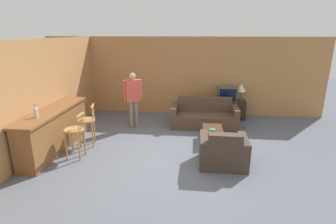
{
  "coord_description": "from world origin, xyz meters",
  "views": [
    {
      "loc": [
        0.52,
        -5.33,
        2.76
      ],
      "look_at": [
        -0.16,
        0.81,
        0.85
      ],
      "focal_mm": 28.0,
      "sensor_mm": 36.0,
      "label": 1
    }
  ],
  "objects_px": {
    "bar_chair_mid": "(87,123)",
    "bottle": "(36,112)",
    "coffee_table": "(213,131)",
    "table_lamp": "(241,88)",
    "couch_far": "(204,117)",
    "person_by_window": "(133,97)",
    "tv": "(227,93)",
    "tv_unit": "(226,109)",
    "armchair_near": "(223,152)",
    "book_on_table": "(213,130)",
    "bar_chair_near": "(75,133)"
  },
  "relations": [
    {
      "from": "couch_far",
      "to": "person_by_window",
      "type": "bearing_deg",
      "value": -171.63
    },
    {
      "from": "couch_far",
      "to": "bottle",
      "type": "distance_m",
      "value": 4.56
    },
    {
      "from": "table_lamp",
      "to": "tv_unit",
      "type": "bearing_deg",
      "value": -180.0
    },
    {
      "from": "tv_unit",
      "to": "person_by_window",
      "type": "xyz_separation_m",
      "value": [
        -2.82,
        -1.16,
        0.62
      ]
    },
    {
      "from": "bar_chair_mid",
      "to": "person_by_window",
      "type": "xyz_separation_m",
      "value": [
        0.84,
        1.43,
        0.33
      ]
    },
    {
      "from": "bar_chair_mid",
      "to": "tv_unit",
      "type": "relative_size",
      "value": 0.87
    },
    {
      "from": "bar_chair_mid",
      "to": "book_on_table",
      "type": "xyz_separation_m",
      "value": [
        3.11,
        0.46,
        -0.22
      ]
    },
    {
      "from": "armchair_near",
      "to": "book_on_table",
      "type": "bearing_deg",
      "value": 98.33
    },
    {
      "from": "coffee_table",
      "to": "bar_chair_mid",
      "type": "bearing_deg",
      "value": -170.45
    },
    {
      "from": "couch_far",
      "to": "book_on_table",
      "type": "relative_size",
      "value": 9.3
    },
    {
      "from": "bar_chair_near",
      "to": "bar_chair_mid",
      "type": "relative_size",
      "value": 1.0
    },
    {
      "from": "armchair_near",
      "to": "coffee_table",
      "type": "height_order",
      "value": "armchair_near"
    },
    {
      "from": "tv",
      "to": "bottle",
      "type": "height_order",
      "value": "bottle"
    },
    {
      "from": "bar_chair_mid",
      "to": "table_lamp",
      "type": "relative_size",
      "value": 1.87
    },
    {
      "from": "coffee_table",
      "to": "book_on_table",
      "type": "height_order",
      "value": "book_on_table"
    },
    {
      "from": "tv",
      "to": "bottle",
      "type": "bearing_deg",
      "value": -141.23
    },
    {
      "from": "tv_unit",
      "to": "person_by_window",
      "type": "height_order",
      "value": "person_by_window"
    },
    {
      "from": "coffee_table",
      "to": "tv",
      "type": "xyz_separation_m",
      "value": [
        0.54,
        2.06,
        0.53
      ]
    },
    {
      "from": "bar_chair_mid",
      "to": "tv",
      "type": "distance_m",
      "value": 4.49
    },
    {
      "from": "tv",
      "to": "person_by_window",
      "type": "height_order",
      "value": "person_by_window"
    },
    {
      "from": "bottle",
      "to": "person_by_window",
      "type": "height_order",
      "value": "person_by_window"
    },
    {
      "from": "coffee_table",
      "to": "tv",
      "type": "bearing_deg",
      "value": 75.17
    },
    {
      "from": "bar_chair_near",
      "to": "armchair_near",
      "type": "height_order",
      "value": "bar_chair_near"
    },
    {
      "from": "tv_unit",
      "to": "table_lamp",
      "type": "relative_size",
      "value": 2.15
    },
    {
      "from": "book_on_table",
      "to": "bar_chair_near",
      "type": "bearing_deg",
      "value": -160.12
    },
    {
      "from": "couch_far",
      "to": "tv_unit",
      "type": "xyz_separation_m",
      "value": [
        0.74,
        0.85,
        0.01
      ]
    },
    {
      "from": "bar_chair_mid",
      "to": "bottle",
      "type": "distance_m",
      "value": 1.27
    },
    {
      "from": "book_on_table",
      "to": "person_by_window",
      "type": "height_order",
      "value": "person_by_window"
    },
    {
      "from": "coffee_table",
      "to": "couch_far",
      "type": "bearing_deg",
      "value": 99.04
    },
    {
      "from": "bar_chair_mid",
      "to": "book_on_table",
      "type": "distance_m",
      "value": 3.15
    },
    {
      "from": "coffee_table",
      "to": "armchair_near",
      "type": "bearing_deg",
      "value": -82.57
    },
    {
      "from": "armchair_near",
      "to": "tv",
      "type": "bearing_deg",
      "value": 83.26
    },
    {
      "from": "bar_chair_mid",
      "to": "person_by_window",
      "type": "height_order",
      "value": "person_by_window"
    },
    {
      "from": "couch_far",
      "to": "tv",
      "type": "height_order",
      "value": "tv"
    },
    {
      "from": "table_lamp",
      "to": "person_by_window",
      "type": "xyz_separation_m",
      "value": [
        -3.25,
        -1.16,
        -0.1
      ]
    },
    {
      "from": "bar_chair_mid",
      "to": "coffee_table",
      "type": "height_order",
      "value": "bar_chair_mid"
    },
    {
      "from": "coffee_table",
      "to": "tv_unit",
      "type": "bearing_deg",
      "value": 75.2
    },
    {
      "from": "bar_chair_mid",
      "to": "bottle",
      "type": "relative_size",
      "value": 3.69
    },
    {
      "from": "person_by_window",
      "to": "bar_chair_mid",
      "type": "bearing_deg",
      "value": -120.46
    },
    {
      "from": "table_lamp",
      "to": "bar_chair_mid",
      "type": "bearing_deg",
      "value": -147.71
    },
    {
      "from": "bar_chair_mid",
      "to": "bottle",
      "type": "height_order",
      "value": "bottle"
    },
    {
      "from": "bottle",
      "to": "book_on_table",
      "type": "height_order",
      "value": "bottle"
    },
    {
      "from": "tv_unit",
      "to": "book_on_table",
      "type": "relative_size",
      "value": 5.69
    },
    {
      "from": "couch_far",
      "to": "person_by_window",
      "type": "xyz_separation_m",
      "value": [
        -2.09,
        -0.31,
        0.63
      ]
    },
    {
      "from": "armchair_near",
      "to": "coffee_table",
      "type": "xyz_separation_m",
      "value": [
        -0.16,
        1.21,
        0.0
      ]
    },
    {
      "from": "armchair_near",
      "to": "bottle",
      "type": "bearing_deg",
      "value": -176.76
    },
    {
      "from": "coffee_table",
      "to": "table_lamp",
      "type": "xyz_separation_m",
      "value": [
        0.97,
        2.06,
        0.72
      ]
    },
    {
      "from": "coffee_table",
      "to": "book_on_table",
      "type": "relative_size",
      "value": 4.17
    },
    {
      "from": "tv_unit",
      "to": "bottle",
      "type": "xyz_separation_m",
      "value": [
        -4.35,
        -3.5,
        0.83
      ]
    },
    {
      "from": "tv",
      "to": "bottle",
      "type": "relative_size",
      "value": 2.14
    }
  ]
}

